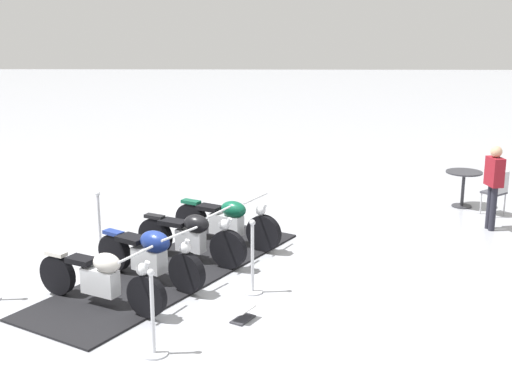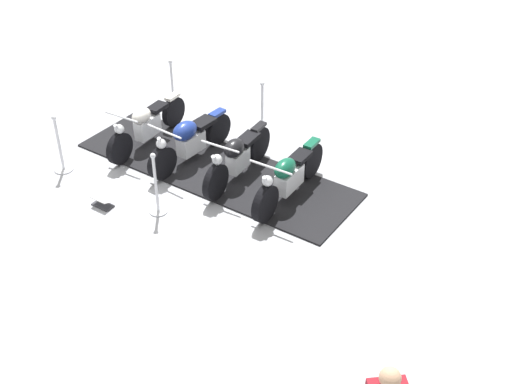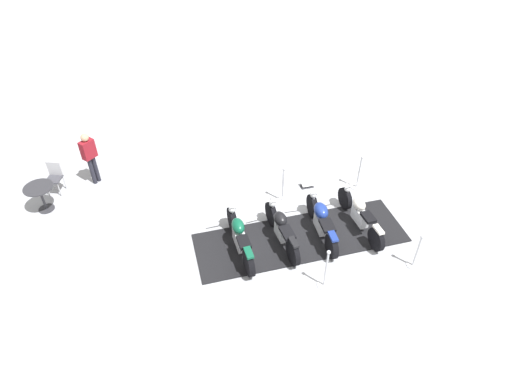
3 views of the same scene
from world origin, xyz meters
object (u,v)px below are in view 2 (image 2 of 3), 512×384
object	(u,v)px
stanchion_right_front	(61,154)
info_placard	(103,203)
motorcycle_cream	(146,125)
stanchion_left_mid	(262,117)
stanchion_left_front	(173,89)
motorcycle_black	(237,157)
stanchion_right_mid	(157,192)
motorcycle_navy	(189,140)
motorcycle_forest	(288,177)

from	to	relation	value
stanchion_right_front	info_placard	bearing A→B (deg)	132.93
motorcycle_cream	stanchion_left_mid	distance (m)	2.26
stanchion_left_front	motorcycle_cream	bearing A→B (deg)	82.62
motorcycle_black	info_placard	distance (m)	2.44
stanchion_right_mid	stanchion_left_mid	bearing A→B (deg)	-120.97
motorcycle_navy	stanchion_right_front	distance (m)	2.33
motorcycle_forest	stanchion_left_front	distance (m)	4.20
motorcycle_navy	motorcycle_forest	xyz separation A→B (m)	(-1.83, 1.09, -0.02)
motorcycle_cream	stanchion_right_mid	bearing A→B (deg)	42.89
stanchion_left_front	motorcycle_navy	bearing A→B (deg)	106.74
motorcycle_cream	stanchion_left_mid	bearing A→B (deg)	131.73
stanchion_left_front	stanchion_right_front	size ratio (longest dim) A/B	0.91
stanchion_right_mid	info_placard	size ratio (longest dim) A/B	2.73
motorcycle_cream	info_placard	world-z (taller)	motorcycle_cream
motorcycle_black	stanchion_right_mid	bearing A→B (deg)	-23.24
motorcycle_cream	stanchion_right_front	xyz separation A→B (m)	(1.38, 0.95, -0.11)
stanchion_left_mid	stanchion_right_mid	bearing A→B (deg)	59.03
stanchion_left_front	stanchion_right_front	bearing A→B (deg)	59.03
stanchion_right_mid	motorcycle_cream	bearing A→B (deg)	-74.73
info_placard	motorcycle_cream	bearing A→B (deg)	-70.01
info_placard	motorcycle_black	bearing A→B (deg)	-126.32
motorcycle_forest	stanchion_left_front	size ratio (longest dim) A/B	1.93
motorcycle_black	info_placard	bearing A→B (deg)	-40.38
motorcycle_forest	motorcycle_navy	bearing A→B (deg)	-91.72
info_placard	stanchion_left_front	bearing A→B (deg)	-68.36
motorcycle_black	stanchion_left_front	world-z (taller)	stanchion_left_front
motorcycle_navy	stanchion_right_mid	size ratio (longest dim) A/B	1.61
stanchion_left_mid	stanchion_left_front	world-z (taller)	stanchion_left_mid
stanchion_left_mid	stanchion_left_front	size ratio (longest dim) A/B	1.12
motorcycle_forest	stanchion_right_front	size ratio (longest dim) A/B	1.76
stanchion_left_front	stanchion_right_mid	bearing A→B (deg)	95.29
motorcycle_cream	stanchion_right_front	size ratio (longest dim) A/B	1.82
motorcycle_navy	info_placard	bearing A→B (deg)	-7.44
motorcycle_forest	stanchion_left_mid	xyz separation A→B (m)	(0.55, -2.19, -0.07)
motorcycle_cream	info_placard	distance (m)	2.09
motorcycle_forest	motorcycle_cream	bearing A→B (deg)	-91.78
motorcycle_forest	stanchion_right_mid	distance (m)	2.21
info_placard	stanchion_left_mid	bearing A→B (deg)	-104.18
motorcycle_cream	stanchion_left_front	size ratio (longest dim) A/B	2.00
motorcycle_forest	info_placard	xyz separation A→B (m)	(3.13, 0.38, -0.40)
stanchion_right_front	motorcycle_black	bearing A→B (deg)	177.54
motorcycle_forest	stanchion_left_front	xyz separation A→B (m)	(2.51, -3.37, -0.11)
stanchion_right_mid	stanchion_right_front	bearing A→B (deg)	-30.97
motorcycle_navy	stanchion_right_front	xyz separation A→B (m)	(2.29, 0.40, -0.14)
motorcycle_cream	stanchion_left_mid	size ratio (longest dim) A/B	1.78
motorcycle_cream	stanchion_left_front	bearing A→B (deg)	-159.75
motorcycle_black	motorcycle_navy	bearing A→B (deg)	-93.57
motorcycle_cream	motorcycle_forest	world-z (taller)	motorcycle_forest
stanchion_left_mid	motorcycle_black	bearing A→B (deg)	77.60
motorcycle_cream	motorcycle_navy	distance (m)	1.06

